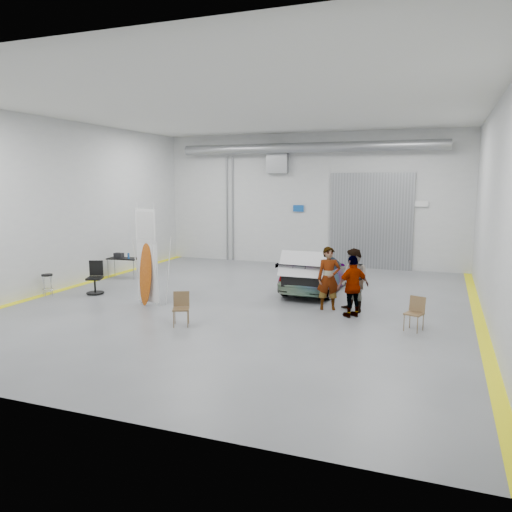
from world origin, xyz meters
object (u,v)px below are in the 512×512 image
(person_b, at_px, (354,280))
(folding_chair_far, at_px, (414,320))
(work_table, at_px, (122,258))
(surfboard_display, at_px, (148,265))
(shop_stool, at_px, (48,285))
(office_chair, at_px, (96,280))
(person_a, at_px, (329,278))
(folding_chair_near, at_px, (181,315))
(person_c, at_px, (353,286))
(sedan_car, at_px, (317,272))

(person_b, xyz_separation_m, folding_chair_far, (1.79, -1.37, -0.67))
(work_table, bearing_deg, surfboard_display, -45.68)
(shop_stool, height_order, office_chair, office_chair)
(person_a, height_order, folding_chair_far, person_a)
(person_b, height_order, folding_chair_near, person_b)
(person_a, distance_m, work_table, 9.14)
(folding_chair_near, bearing_deg, work_table, 112.39)
(folding_chair_far, relative_size, office_chair, 0.79)
(person_b, bearing_deg, person_a, -144.08)
(person_a, xyz_separation_m, office_chair, (-7.94, -0.70, -0.47))
(folding_chair_near, relative_size, shop_stool, 1.21)
(folding_chair_near, distance_m, work_table, 7.66)
(person_b, relative_size, shop_stool, 2.53)
(person_a, relative_size, work_table, 1.47)
(person_c, relative_size, shop_stool, 2.38)
(person_a, height_order, folding_chair_near, person_a)
(sedan_car, height_order, person_c, person_c)
(surfboard_display, xyz_separation_m, office_chair, (-2.59, 0.76, -0.80))
(person_c, bearing_deg, folding_chair_near, -13.22)
(person_b, distance_m, shop_stool, 10.14)
(person_c, distance_m, surfboard_display, 6.26)
(shop_stool, xyz_separation_m, work_table, (0.36, 3.72, 0.41))
(folding_chair_near, distance_m, shop_stool, 6.12)
(folding_chair_far, bearing_deg, office_chair, -163.33)
(person_c, distance_m, shop_stool, 10.13)
(person_b, relative_size, folding_chair_far, 2.14)
(surfboard_display, bearing_deg, folding_chair_far, 16.13)
(sedan_car, height_order, person_a, person_a)
(person_a, bearing_deg, sedan_car, 92.35)
(surfboard_display, distance_m, shop_stool, 4.00)
(person_c, xyz_separation_m, work_table, (-9.71, 2.75, -0.10))
(person_c, height_order, folding_chair_near, person_c)
(sedan_car, distance_m, shop_stool, 9.24)
(surfboard_display, bearing_deg, folding_chair_near, -23.01)
(folding_chair_far, bearing_deg, sedan_car, 152.35)
(person_a, height_order, office_chair, person_a)
(folding_chair_far, distance_m, office_chair, 10.51)
(person_c, height_order, shop_stool, person_c)
(folding_chair_far, bearing_deg, person_b, 162.82)
(person_a, relative_size, folding_chair_far, 2.17)
(shop_stool, relative_size, office_chair, 0.67)
(person_a, xyz_separation_m, person_b, (0.76, 0.00, -0.01))
(person_a, bearing_deg, folding_chair_near, -155.64)
(shop_stool, bearing_deg, office_chair, 33.97)
(person_b, bearing_deg, office_chair, -139.48)
(person_a, xyz_separation_m, folding_chair_near, (-3.31, -3.09, -0.67))
(folding_chair_far, relative_size, work_table, 0.68)
(sedan_car, distance_m, folding_chair_far, 5.26)
(folding_chair_far, height_order, shop_stool, folding_chair_far)
(work_table, xyz_separation_m, office_chair, (0.94, -2.85, -0.29))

